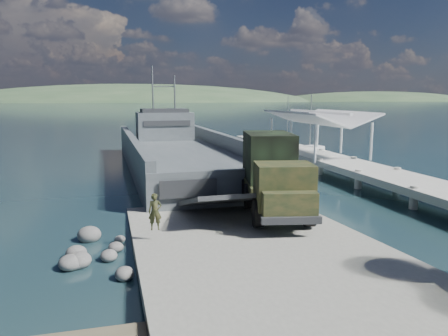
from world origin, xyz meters
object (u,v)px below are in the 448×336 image
landing_craft (181,159)px  military_truck (273,173)px  sailboat_near (310,152)px  sailboat_far (287,142)px  soldier (155,221)px  pier (322,151)px

landing_craft → military_truck: 17.88m
landing_craft → sailboat_near: landing_craft is taller
sailboat_far → sailboat_near: bearing=-85.7°
landing_craft → soldier: landing_craft is taller
sailboat_near → sailboat_far: bearing=74.3°
pier → soldier: size_ratio=27.77×
soldier → sailboat_far: sailboat_far is taller
pier → sailboat_near: size_ratio=6.28×
soldier → sailboat_far: size_ratio=0.23×
pier → sailboat_far: size_ratio=6.52×
landing_craft → soldier: (-4.41, -20.92, 0.41)m
soldier → sailboat_near: bearing=57.0°
military_truck → pier: bearing=65.7°
military_truck → soldier: 7.46m
pier → sailboat_far: (4.76, 19.49, -1.24)m
military_truck → soldier: size_ratio=5.71×
sailboat_near → sailboat_far: sailboat_near is taller
pier → sailboat_far: sailboat_far is taller
sailboat_far → soldier: bearing=-106.8°
pier → sailboat_far: 20.10m
sailboat_near → sailboat_far: 10.99m
soldier → sailboat_far: bearing=63.8°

